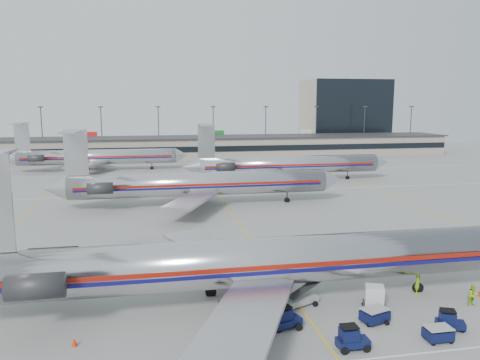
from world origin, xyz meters
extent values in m
plane|color=gray|center=(0.00, 0.00, 0.00)|extent=(260.00, 260.00, 0.00)
cube|color=silver|center=(0.00, 10.00, 0.01)|extent=(160.00, 0.15, 0.02)
cube|color=gray|center=(0.00, 98.00, 3.00)|extent=(160.00, 16.00, 6.00)
cube|color=black|center=(0.00, 89.90, 3.20)|extent=(160.00, 0.20, 1.60)
cube|color=#2D2D30|center=(0.00, 98.00, 6.10)|extent=(162.00, 17.00, 0.30)
cylinder|color=#38383D|center=(-45.00, 112.00, 7.50)|extent=(0.30, 0.30, 15.00)
cube|color=#2D2D30|center=(-45.00, 112.00, 15.10)|extent=(1.60, 0.40, 0.35)
cylinder|color=#38383D|center=(-27.00, 112.00, 7.50)|extent=(0.30, 0.30, 15.00)
cube|color=#2D2D30|center=(-27.00, 112.00, 15.10)|extent=(1.60, 0.40, 0.35)
cylinder|color=#38383D|center=(-9.00, 112.00, 7.50)|extent=(0.30, 0.30, 15.00)
cube|color=#2D2D30|center=(-9.00, 112.00, 15.10)|extent=(1.60, 0.40, 0.35)
cylinder|color=#38383D|center=(9.00, 112.00, 7.50)|extent=(0.30, 0.30, 15.00)
cube|color=#2D2D30|center=(9.00, 112.00, 15.10)|extent=(1.60, 0.40, 0.35)
cylinder|color=#38383D|center=(27.00, 112.00, 7.50)|extent=(0.30, 0.30, 15.00)
cube|color=#2D2D30|center=(27.00, 112.00, 15.10)|extent=(1.60, 0.40, 0.35)
cylinder|color=#38383D|center=(45.00, 112.00, 7.50)|extent=(0.30, 0.30, 15.00)
cube|color=#2D2D30|center=(45.00, 112.00, 15.10)|extent=(1.60, 0.40, 0.35)
cylinder|color=#38383D|center=(63.00, 112.00, 7.50)|extent=(0.30, 0.30, 15.00)
cube|color=#2D2D30|center=(63.00, 112.00, 15.10)|extent=(1.60, 0.40, 0.35)
cylinder|color=#38383D|center=(81.00, 112.00, 7.50)|extent=(0.30, 0.30, 15.00)
cube|color=#2D2D30|center=(81.00, 112.00, 15.10)|extent=(1.60, 0.40, 0.35)
cube|color=tan|center=(62.00, 128.00, 12.50)|extent=(30.00, 20.00, 25.00)
cylinder|color=silver|center=(-3.62, -8.70, 3.66)|extent=(41.82, 3.87, 3.87)
cube|color=maroon|center=(-3.62, -10.65, 3.82)|extent=(39.73, 0.05, 0.37)
cube|color=#0E0C55|center=(-3.62, -10.65, 3.40)|extent=(39.73, 0.05, 0.29)
cube|color=#B2B2B7|center=(-5.71, -1.38, 2.61)|extent=(9.72, 14.17, 0.33)
cube|color=#B2B2B7|center=(-5.71, -16.02, 2.61)|extent=(9.72, 14.17, 0.33)
cylinder|color=#2D2D30|center=(-19.30, -5.72, 3.97)|extent=(3.76, 1.78, 1.78)
cylinder|color=#2D2D30|center=(-19.30, -11.68, 3.97)|extent=(3.76, 1.78, 1.78)
cylinder|color=#2D2D30|center=(11.02, -8.70, 0.86)|extent=(0.21, 0.21, 1.72)
cylinder|color=#2D2D30|center=(-6.76, -11.21, 0.86)|extent=(0.21, 0.21, 1.72)
cylinder|color=#2D2D30|center=(-6.76, -6.19, 0.86)|extent=(0.21, 0.21, 1.72)
cylinder|color=black|center=(11.02, -8.70, 0.37)|extent=(0.94, 0.31, 0.94)
cylinder|color=silver|center=(-3.78, 29.40, 3.55)|extent=(40.55, 3.75, 3.75)
cone|color=silver|center=(18.12, 29.40, 3.55)|extent=(3.24, 3.75, 3.75)
cone|color=#B2B2B7|center=(-25.88, 29.40, 3.55)|extent=(3.65, 3.75, 3.75)
cube|color=maroon|center=(-3.78, 27.51, 3.70)|extent=(38.52, 0.05, 0.35)
cube|color=#0E0C55|center=(-3.78, 27.51, 3.29)|extent=(38.52, 0.05, 0.28)
cube|color=#B2B2B7|center=(-5.80, 36.49, 2.53)|extent=(9.43, 13.74, 0.32)
cube|color=#B2B2B7|center=(-5.80, 22.30, 2.53)|extent=(9.43, 13.74, 0.32)
cube|color=#B2B2B7|center=(-22.53, 29.40, 8.87)|extent=(3.45, 0.25, 6.89)
cube|color=#B2B2B7|center=(-22.83, 29.40, 12.11)|extent=(2.43, 10.64, 0.18)
cylinder|color=#2D2D30|center=(-18.98, 32.29, 3.85)|extent=(3.65, 1.72, 1.72)
cylinder|color=#2D2D30|center=(-18.98, 26.51, 3.85)|extent=(3.65, 1.72, 1.72)
cylinder|color=#2D2D30|center=(10.41, 29.40, 0.84)|extent=(0.20, 0.20, 1.67)
cylinder|color=#2D2D30|center=(-6.82, 26.96, 0.84)|extent=(0.20, 0.20, 1.67)
cylinder|color=#2D2D30|center=(-6.82, 31.83, 0.84)|extent=(0.20, 0.20, 1.67)
cylinder|color=black|center=(10.41, 29.40, 0.35)|extent=(0.91, 0.30, 0.91)
cylinder|color=silver|center=(16.96, 49.85, 3.50)|extent=(38.00, 3.70, 3.70)
cone|color=silver|center=(37.56, 49.85, 3.50)|extent=(3.20, 3.70, 3.70)
cone|color=#B2B2B7|center=(-3.84, 49.85, 3.50)|extent=(3.60, 3.70, 3.70)
cube|color=maroon|center=(16.96, 47.99, 3.65)|extent=(36.10, 0.05, 0.35)
cube|color=#0E0C55|center=(16.96, 47.99, 3.25)|extent=(36.10, 0.05, 0.28)
cube|color=#B2B2B7|center=(14.96, 56.85, 2.50)|extent=(9.30, 13.56, 0.32)
cube|color=#B2B2B7|center=(14.96, 42.85, 2.50)|extent=(9.30, 13.56, 0.32)
cube|color=#B2B2B7|center=(-0.54, 49.85, 8.75)|extent=(3.40, 0.25, 6.80)
cube|color=#B2B2B7|center=(-0.84, 49.85, 11.95)|extent=(2.40, 10.50, 0.18)
cylinder|color=#2D2D30|center=(2.96, 52.70, 3.80)|extent=(3.60, 1.70, 1.70)
cylinder|color=#2D2D30|center=(2.96, 47.00, 3.80)|extent=(3.60, 1.70, 1.70)
cylinder|color=#2D2D30|center=(29.96, 49.85, 0.83)|extent=(0.20, 0.20, 1.65)
cylinder|color=#2D2D30|center=(13.96, 47.45, 0.83)|extent=(0.20, 0.20, 1.65)
cylinder|color=#2D2D30|center=(13.96, 52.25, 0.83)|extent=(0.20, 0.20, 1.65)
cylinder|color=black|center=(29.96, 49.85, 0.35)|extent=(0.90, 0.30, 0.90)
cylinder|color=silver|center=(-24.11, 73.30, 3.40)|extent=(36.94, 3.60, 3.60)
cone|color=silver|center=(-4.09, 73.30, 3.40)|extent=(3.11, 3.60, 3.60)
cone|color=#B2B2B7|center=(-44.33, 73.30, 3.40)|extent=(3.50, 3.60, 3.60)
cube|color=maroon|center=(-24.11, 71.49, 3.55)|extent=(35.10, 0.05, 0.34)
cube|color=#0E0C55|center=(-24.11, 71.49, 3.16)|extent=(35.10, 0.05, 0.27)
cube|color=#B2B2B7|center=(-26.06, 80.11, 2.43)|extent=(9.04, 13.18, 0.31)
cube|color=#B2B2B7|center=(-26.06, 66.50, 2.43)|extent=(9.04, 13.18, 0.31)
cube|color=#B2B2B7|center=(-41.13, 73.30, 8.51)|extent=(3.31, 0.24, 6.61)
cube|color=#B2B2B7|center=(-41.42, 73.30, 11.62)|extent=(2.33, 10.21, 0.17)
cylinder|color=#2D2D30|center=(-37.72, 76.07, 3.69)|extent=(3.50, 1.65, 1.65)
cylinder|color=#2D2D30|center=(-37.72, 70.53, 3.69)|extent=(3.50, 1.65, 1.65)
cylinder|color=#2D2D30|center=(-11.47, 73.30, 0.80)|extent=(0.19, 0.19, 1.60)
cylinder|color=#2D2D30|center=(-27.03, 70.97, 0.80)|extent=(0.19, 0.19, 1.60)
cylinder|color=#2D2D30|center=(-27.03, 75.63, 0.80)|extent=(0.19, 0.19, 1.60)
cylinder|color=black|center=(-11.47, 73.30, 0.34)|extent=(0.87, 0.29, 0.87)
cube|color=#091036|center=(-2.07, -13.05, 0.53)|extent=(2.35, 1.67, 0.48)
cube|color=#091036|center=(-2.36, -13.05, 1.11)|extent=(1.40, 1.28, 0.87)
cube|color=black|center=(-2.36, -13.05, 1.69)|extent=(1.34, 1.22, 0.08)
cylinder|color=black|center=(-1.30, -12.57, 0.27)|extent=(0.54, 0.17, 0.54)
cylinder|color=black|center=(-1.30, -13.54, 0.27)|extent=(0.54, 0.17, 0.54)
cylinder|color=black|center=(-2.85, -12.57, 0.27)|extent=(0.54, 0.17, 0.54)
cylinder|color=black|center=(-2.85, -13.54, 0.27)|extent=(0.54, 0.17, 0.54)
cube|color=#091036|center=(1.40, -16.73, 0.53)|extent=(2.14, 1.07, 0.48)
cube|color=#091036|center=(1.10, -16.73, 1.11)|extent=(1.17, 0.97, 0.87)
cube|color=black|center=(1.10, -16.73, 1.69)|extent=(1.12, 0.92, 0.08)
cylinder|color=black|center=(2.17, -16.25, 0.27)|extent=(0.54, 0.17, 0.54)
cylinder|color=black|center=(2.17, -17.22, 0.27)|extent=(0.54, 0.17, 0.54)
cylinder|color=black|center=(0.62, -16.25, 0.27)|extent=(0.54, 0.17, 0.54)
cylinder|color=black|center=(0.62, -17.22, 0.27)|extent=(0.54, 0.17, 0.54)
cube|color=#091036|center=(9.42, -15.52, 0.49)|extent=(2.18, 1.66, 0.44)
cube|color=#091036|center=(9.16, -15.52, 1.02)|extent=(1.33, 1.23, 0.80)
cube|color=black|center=(9.16, -15.52, 1.55)|extent=(1.27, 1.17, 0.07)
cylinder|color=black|center=(10.14, -15.07, 0.25)|extent=(0.50, 0.16, 0.50)
cylinder|color=black|center=(10.14, -15.96, 0.25)|extent=(0.50, 0.16, 0.50)
cylinder|color=black|center=(8.71, -15.07, 0.25)|extent=(0.50, 0.16, 0.50)
cylinder|color=black|center=(8.71, -15.96, 0.25)|extent=(0.50, 0.16, 0.50)
cube|color=#091036|center=(4.63, -13.37, 0.57)|extent=(2.28, 1.89, 0.72)
cube|color=gray|center=(4.63, -13.37, 1.08)|extent=(2.28, 1.89, 0.06)
cylinder|color=black|center=(5.35, -12.81, 0.19)|extent=(0.37, 0.14, 0.37)
cylinder|color=black|center=(5.35, -13.94, 0.19)|extent=(0.37, 0.14, 0.37)
cylinder|color=black|center=(3.91, -12.81, 0.19)|extent=(0.37, 0.14, 0.37)
cylinder|color=black|center=(3.91, -13.94, 0.19)|extent=(0.37, 0.14, 0.37)
cube|color=#091036|center=(7.65, -16.73, 0.52)|extent=(1.80, 1.23, 0.66)
cube|color=gray|center=(7.65, -16.73, 0.99)|extent=(1.80, 1.23, 0.06)
cylinder|color=black|center=(8.31, -16.21, 0.17)|extent=(0.34, 0.13, 0.34)
cylinder|color=black|center=(8.31, -17.25, 0.17)|extent=(0.34, 0.13, 0.34)
cylinder|color=black|center=(6.98, -16.21, 0.17)|extent=(0.34, 0.13, 0.34)
cylinder|color=black|center=(6.98, -17.25, 0.17)|extent=(0.34, 0.13, 0.34)
cube|color=#2D2D30|center=(5.78, -10.98, 0.24)|extent=(2.14, 1.98, 0.29)
cube|color=silver|center=(5.78, -10.98, 1.10)|extent=(1.83, 1.78, 1.43)
cylinder|color=black|center=(6.45, -10.41, 0.11)|extent=(0.23, 0.11, 0.23)
cylinder|color=black|center=(6.45, -11.56, 0.11)|extent=(0.23, 0.11, 0.23)
cylinder|color=black|center=(5.12, -10.41, 0.11)|extent=(0.23, 0.11, 0.23)
cylinder|color=black|center=(5.12, -11.56, 0.11)|extent=(0.23, 0.11, 0.23)
cube|color=gray|center=(0.07, -9.41, 0.41)|extent=(3.45, 2.35, 0.45)
cube|color=#2D2D30|center=(0.61, -9.41, 1.44)|extent=(3.35, 2.04, 1.16)
cylinder|color=black|center=(1.24, -8.92, 0.23)|extent=(0.45, 0.14, 0.45)
cylinder|color=black|center=(1.24, -9.91, 0.23)|extent=(0.45, 0.14, 0.45)
cylinder|color=black|center=(-1.11, -8.92, 0.23)|extent=(0.45, 0.14, 0.45)
cylinder|color=black|center=(-1.11, -9.91, 0.23)|extent=(0.45, 0.14, 0.45)
imported|color=#89C512|center=(10.77, -9.01, 0.94)|extent=(0.75, 0.82, 1.87)
imported|color=#92C512|center=(13.82, -12.09, 0.89)|extent=(0.90, 0.72, 1.78)
cone|color=red|center=(-16.85, -12.80, 0.29)|extent=(0.50, 0.50, 0.58)
camera|label=1|loc=(-11.30, -43.65, 16.16)|focal=35.00mm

